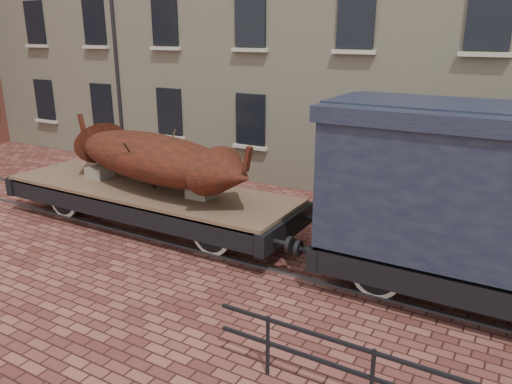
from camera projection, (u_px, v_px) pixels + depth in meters
The scene contains 5 objects.
ground at pixel (235, 246), 12.19m from camera, with size 90.00×90.00×0.00m, color #51251F.
rail_track at pixel (235, 245), 12.18m from camera, with size 30.00×1.52×0.06m.
flatcar_wagon at pixel (148, 195), 13.22m from camera, with size 9.31×2.52×1.40m.
iron_boat at pixel (152, 157), 12.79m from camera, with size 6.79×2.96×1.62m.
goods_van at pixel (508, 188), 8.74m from camera, with size 7.32×2.67×3.78m.
Camera 1 is at (6.07, -9.43, 4.97)m, focal length 35.00 mm.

